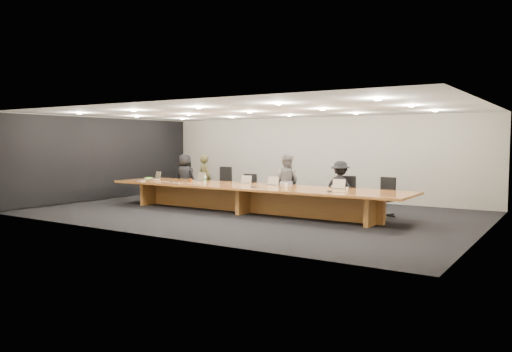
{
  "coord_description": "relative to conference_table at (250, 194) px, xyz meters",
  "views": [
    {
      "loc": [
        7.67,
        -11.45,
        1.98
      ],
      "look_at": [
        0.0,
        0.3,
        1.0
      ],
      "focal_mm": 35.0,
      "sensor_mm": 36.0,
      "label": 1
    }
  ],
  "objects": [
    {
      "name": "notepad",
      "position": [
        -4.27,
        0.37,
        0.24
      ],
      "size": [
        0.33,
        0.3,
        0.02
      ],
      "primitive_type": "cube",
      "rotation": [
        0.0,
        0.0,
        -0.34
      ],
      "color": "silver",
      "rests_on": "conference_table"
    },
    {
      "name": "person_c",
      "position": [
        0.51,
        1.14,
        0.28
      ],
      "size": [
        0.79,
        0.62,
        1.6
      ],
      "primitive_type": "imported",
      "rotation": [
        0.0,
        0.0,
        3.12
      ],
      "color": "#5F5F62",
      "rests_on": "ground"
    },
    {
      "name": "paper_cup_near",
      "position": [
        0.99,
        0.28,
        0.28
      ],
      "size": [
        0.08,
        0.08,
        0.1
      ],
      "primitive_type": "cone",
      "rotation": [
        0.0,
        0.0,
        -0.01
      ],
      "color": "white",
      "rests_on": "conference_table"
    },
    {
      "name": "chair_far_left",
      "position": [
        -3.56,
        1.26,
        0.03
      ],
      "size": [
        0.69,
        0.69,
        1.09
      ],
      "primitive_type": null,
      "rotation": [
        0.0,
        0.0,
        0.28
      ],
      "color": "black",
      "rests_on": "ground"
    },
    {
      "name": "amber_mug",
      "position": [
        -2.15,
        -0.01,
        0.28
      ],
      "size": [
        0.11,
        0.11,
        0.11
      ],
      "primitive_type": "cylinder",
      "rotation": [
        0.0,
        0.0,
        -0.36
      ],
      "color": "brown",
      "rests_on": "conference_table"
    },
    {
      "name": "chair_mid_right",
      "position": [
        0.45,
        1.18,
        0.06
      ],
      "size": [
        0.73,
        0.73,
        1.15
      ],
      "primitive_type": null,
      "rotation": [
        0.0,
        0.0,
        0.3
      ],
      "color": "black",
      "rests_on": "ground"
    },
    {
      "name": "laptop_a",
      "position": [
        -3.92,
        0.28,
        0.36
      ],
      "size": [
        0.39,
        0.34,
        0.26
      ],
      "primitive_type": null,
      "rotation": [
        0.0,
        0.0,
        -0.35
      ],
      "color": "tan",
      "rests_on": "conference_table"
    },
    {
      "name": "chair_mid_left",
      "position": [
        -0.87,
        1.21,
        -0.02
      ],
      "size": [
        0.62,
        0.62,
        0.99
      ],
      "primitive_type": null,
      "rotation": [
        0.0,
        0.0,
        0.27
      ],
      "color": "black",
      "rests_on": "ground"
    },
    {
      "name": "back_wall",
      "position": [
        0.0,
        4.0,
        0.88
      ],
      "size": [
        12.0,
        0.02,
        2.8
      ],
      "primitive_type": "cube",
      "color": "beige",
      "rests_on": "ground"
    },
    {
      "name": "chair_right",
      "position": [
        2.3,
        1.27,
        0.0
      ],
      "size": [
        0.57,
        0.57,
        1.05
      ],
      "primitive_type": null,
      "rotation": [
        0.0,
        0.0,
        0.07
      ],
      "color": "black",
      "rests_on": "ground"
    },
    {
      "name": "av_box",
      "position": [
        -3.69,
        -0.54,
        0.25
      ],
      "size": [
        0.24,
        0.19,
        0.03
      ],
      "primitive_type": "cube",
      "rotation": [
        0.0,
        0.0,
        -0.07
      ],
      "color": "#A2A1A6",
      "rests_on": "conference_table"
    },
    {
      "name": "chair_far_right",
      "position": [
        3.35,
        1.32,
        0.01
      ],
      "size": [
        0.64,
        0.64,
        1.05
      ],
      "primitive_type": null,
      "rotation": [
        0.0,
        0.0,
        -0.23
      ],
      "color": "black",
      "rests_on": "ground"
    },
    {
      "name": "conference_table",
      "position": [
        0.0,
        0.0,
        0.0
      ],
      "size": [
        9.0,
        1.8,
        0.75
      ],
      "color": "#995521",
      "rests_on": "ground"
    },
    {
      "name": "mic_right",
      "position": [
        2.55,
        -0.35,
        0.25
      ],
      "size": [
        0.15,
        0.15,
        0.03
      ],
      "primitive_type": "cone",
      "rotation": [
        0.0,
        0.0,
        0.15
      ],
      "color": "black",
      "rests_on": "conference_table"
    },
    {
      "name": "laptop_b",
      "position": [
        -2.14,
        0.34,
        0.38
      ],
      "size": [
        0.42,
        0.35,
        0.29
      ],
      "primitive_type": null,
      "rotation": [
        0.0,
        0.0,
        -0.23
      ],
      "color": "beige",
      "rests_on": "conference_table"
    },
    {
      "name": "laptop_d",
      "position": [
        0.47,
        0.36,
        0.36
      ],
      "size": [
        0.33,
        0.24,
        0.26
      ],
      "primitive_type": null,
      "rotation": [
        0.0,
        0.0,
        0.02
      ],
      "color": "#B9A98D",
      "rests_on": "conference_table"
    },
    {
      "name": "paper_cup_far",
      "position": [
        2.8,
        0.17,
        0.27
      ],
      "size": [
        0.09,
        0.09,
        0.09
      ],
      "primitive_type": "cone",
      "rotation": [
        0.0,
        0.0,
        0.24
      ],
      "color": "silver",
      "rests_on": "conference_table"
    },
    {
      "name": "lime_gadget",
      "position": [
        -4.28,
        0.36,
        0.26
      ],
      "size": [
        0.19,
        0.15,
        0.03
      ],
      "primitive_type": "cube",
      "rotation": [
        0.0,
        0.0,
        0.39
      ],
      "color": "green",
      "rests_on": "notepad"
    },
    {
      "name": "water_bottle",
      "position": [
        -1.61,
        0.01,
        0.34
      ],
      "size": [
        0.07,
        0.07,
        0.22
      ],
      "primitive_type": "cylinder",
      "rotation": [
        0.0,
        0.0,
        0.08
      ],
      "color": "silver",
      "rests_on": "conference_table"
    },
    {
      "name": "laptop_c",
      "position": [
        -0.46,
        0.42,
        0.35
      ],
      "size": [
        0.35,
        0.28,
        0.25
      ],
      "primitive_type": null,
      "rotation": [
        0.0,
        0.0,
        0.2
      ],
      "color": "#B5A78A",
      "rests_on": "conference_table"
    },
    {
      "name": "left_wall_panel",
      "position": [
        -5.94,
        0.0,
        0.85
      ],
      "size": [
        0.08,
        7.84,
        2.74
      ],
      "primitive_type": "cube",
      "color": "black",
      "rests_on": "ground"
    },
    {
      "name": "person_a",
      "position": [
        -3.46,
        1.23,
        0.26
      ],
      "size": [
        0.81,
        0.57,
        1.56
      ],
      "primitive_type": "imported",
      "rotation": [
        0.0,
        0.0,
        3.24
      ],
      "color": "black",
      "rests_on": "ground"
    },
    {
      "name": "ground",
      "position": [
        0.0,
        0.0,
        -0.52
      ],
      "size": [
        12.0,
        12.0,
        0.0
      ],
      "primitive_type": "plane",
      "color": "black",
      "rests_on": "ground"
    },
    {
      "name": "person_b",
      "position": [
        -2.51,
        1.13,
        0.25
      ],
      "size": [
        0.66,
        0.54,
        1.54
      ],
      "primitive_type": "imported",
      "rotation": [
        0.0,
        0.0,
        2.78
      ],
      "color": "#31311B",
      "rests_on": "ground"
    },
    {
      "name": "laptop_e",
      "position": [
        2.46,
        0.34,
        0.36
      ],
      "size": [
        0.35,
        0.26,
        0.27
      ],
      "primitive_type": null,
      "rotation": [
        0.0,
        0.0,
        0.03
      ],
      "color": "#BFB392",
      "rests_on": "conference_table"
    },
    {
      "name": "mic_center",
      "position": [
        0.31,
        -0.36,
        0.25
      ],
      "size": [
        0.13,
        0.13,
        0.03
      ],
      "primitive_type": "cone",
      "rotation": [
        0.0,
        0.0,
        -0.01
      ],
      "color": "black",
      "rests_on": "conference_table"
    },
    {
      "name": "mic_left",
      "position": [
        -2.65,
        -0.34,
        0.24
      ],
      "size": [
        0.15,
        0.15,
        0.03
      ],
      "primitive_type": "cone",
      "rotation": [
        0.0,
        0.0,
        0.33
      ],
      "color": "black",
      "rests_on": "conference_table"
    },
    {
      "name": "chair_left",
      "position": [
        -2.03,
        1.33,
        0.07
      ],
      "size": [
        0.67,
        0.67,
        1.18
      ],
      "primitive_type": null,
      "rotation": [
        0.0,
        0.0,
        -0.12
      ],
      "color": "black",
      "rests_on": "ground"
    },
    {
      "name": "person_d",
      "position": [
        2.14,
        1.27,
        0.2
      ],
      "size": [
        0.95,
        0.56,
        1.44
      ],
      "primitive_type": "imported",
      "rotation": [
        0.0,
        0.0,
        3.11
      ],
      "color": "black",
      "rests_on": "ground"
    }
  ]
}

